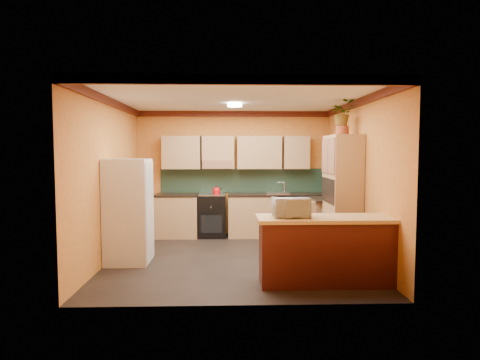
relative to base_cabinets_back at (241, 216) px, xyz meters
name	(u,v)px	position (x,y,z in m)	size (l,w,h in m)	color
room_shell	(236,136)	(-0.14, -1.52, 1.65)	(4.24, 4.24, 2.72)	black
base_cabinets_back	(241,216)	(0.00, 0.00, 0.00)	(3.65, 0.60, 0.88)	tan
countertop_back	(241,195)	(0.00, 0.00, 0.46)	(3.65, 0.62, 0.04)	black
stove	(212,215)	(-0.62, 0.00, 0.02)	(0.58, 0.58, 0.91)	black
kettle	(216,190)	(-0.53, -0.05, 0.56)	(0.17, 0.17, 0.18)	red
sink	(277,193)	(0.78, 0.00, 0.50)	(0.48, 0.40, 0.03)	silver
base_cabinets_right	(327,223)	(1.64, -0.89, 0.00)	(0.60, 0.80, 0.88)	tan
countertop_right	(328,199)	(1.64, -0.89, 0.46)	(0.62, 0.80, 0.04)	black
fridge	(128,211)	(-1.91, -2.00, 0.41)	(0.68, 0.66, 1.70)	silver
pantry	(342,196)	(1.69, -1.68, 0.61)	(0.48, 0.90, 2.10)	tan
fern_pot	(342,131)	(1.69, -1.63, 1.74)	(0.22, 0.22, 0.16)	#943F23
fern	(343,113)	(1.69, -1.63, 2.04)	(0.40, 0.35, 0.44)	tan
breakfast_bar	(326,252)	(1.06, -3.15, 0.00)	(1.80, 0.55, 0.88)	#521313
bar_top	(326,219)	(1.06, -3.15, 0.47)	(1.90, 0.65, 0.05)	tan
microwave	(291,207)	(0.57, -3.15, 0.62)	(0.48, 0.33, 0.27)	silver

